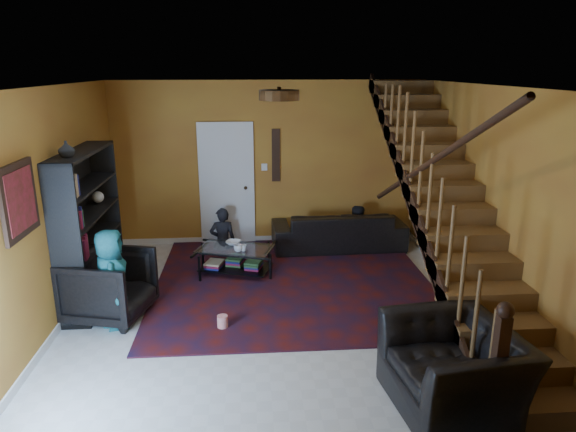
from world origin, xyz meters
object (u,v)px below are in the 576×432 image
armchair_left (110,286)px  coffee_table (236,259)px  sofa (338,230)px  bookshelf (90,229)px  armchair_right (453,368)px

armchair_left → coffee_table: (1.51, 1.28, -0.18)m
sofa → bookshelf: bearing=23.6°
sofa → armchair_left: bearing=33.7°
bookshelf → coffee_table: bookshelf is taller
bookshelf → sofa: (3.59, 1.70, -0.64)m
sofa → armchair_left: (-3.24, -2.31, 0.09)m
bookshelf → armchair_right: bookshelf is taller
sofa → armchair_right: size_ratio=1.88×
armchair_left → coffee_table: 1.99m
armchair_right → coffee_table: armchair_right is taller
armchair_left → coffee_table: bearing=-35.0°
bookshelf → armchair_left: bookshelf is taller
armchair_right → bookshelf: bearing=-131.3°
coffee_table → armchair_left: bearing=-139.5°
coffee_table → armchair_right: bearing=-58.1°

